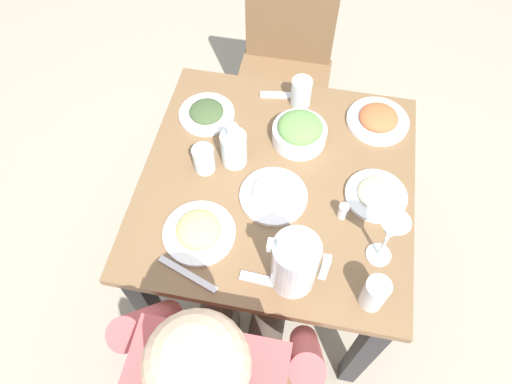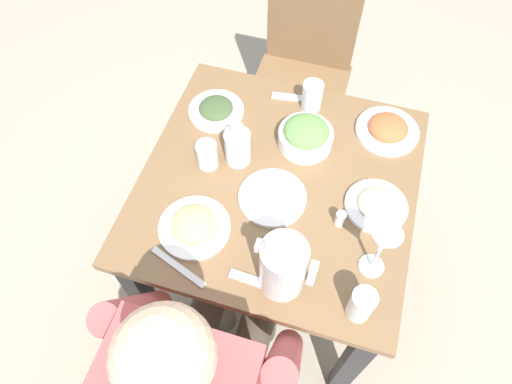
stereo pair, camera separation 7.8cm
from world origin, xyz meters
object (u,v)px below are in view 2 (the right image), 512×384
Objects in this scene: diner_near at (205,361)px; plate_fries at (194,226)px; water_pitcher at (283,267)px; water_glass_far_right at (361,305)px; plate_dolmas at (216,109)px; water_glass_far_left at (208,154)px; water_glass_near_right at (312,96)px; salt_shaker at (340,219)px; salad_bowl at (306,135)px; plate_beans at (376,205)px; wine_glass at (383,244)px; plate_rice_curry at (388,129)px; chair_far at (304,68)px; dining_table at (277,203)px; oil_carafe at (238,148)px; plate_yoghurt at (271,195)px.

diner_near is 0.36m from plate_fries.
water_glass_far_right is (0.21, -0.02, -0.04)m from water_pitcher.
water_glass_far_left reaches higher than plate_dolmas.
water_glass_far_left reaches higher than plate_fries.
plate_dolmas is 0.90× the size of plate_fries.
water_glass_far_right is 0.72m from water_glass_near_right.
salt_shaker is at bearing -12.34° from water_glass_far_left.
salad_bowl reaches higher than plate_beans.
plate_fries is (-0.14, 0.32, 0.10)m from diner_near.
salad_bowl is 0.93× the size of plate_dolmas.
plate_rice_curry is at bearing 93.34° from wine_glass.
wine_glass reaches higher than plate_beans.
diner_near is at bearing -88.32° from chair_far.
dining_table is 0.38m from plate_dolmas.
plate_beans is (0.38, -0.76, 0.24)m from chair_far.
wine_glass is (0.59, -0.41, 0.13)m from plate_dolmas.
plate_dolmas is (-0.58, 0.22, 0.00)m from plate_beans.
chair_far reaches higher than plate_dolmas.
diner_near reaches higher than water_pitcher.
plate_dolmas is at bearing 142.72° from dining_table.
water_pitcher is 0.43m from oil_carafe.
water_glass_far_right is at bearing -12.03° from plate_fries.
dining_table is at bearing 106.95° from water_pitcher.
diner_near reaches higher than oil_carafe.
chair_far reaches higher than plate_beans.
dining_table is 0.24m from oil_carafe.
water_glass_far_right is at bearing -40.84° from plate_yoghurt.
chair_far is at bearing 79.09° from water_glass_far_left.
diner_near reaches higher than chair_far.
plate_yoghurt is at bearing 85.01° from diner_near.
chair_far is 4.22× the size of plate_fries.
chair_far is 1.10m from wine_glass.
chair_far is at bearing 91.68° from diner_near.
plate_beans is at bearing 90.80° from water_glass_far_right.
water_pitcher is 0.38m from plate_beans.
oil_carafe reaches higher than plate_rice_curry.
oil_carafe reaches higher than chair_far.
water_glass_far_right is at bearing -6.42° from water_pitcher.
water_glass_near_right is 0.61m from wine_glass.
water_pitcher is at bearing -108.09° from plate_rice_curry.
salad_bowl is (0.09, 0.71, 0.13)m from diner_near.
plate_dolmas is 0.95× the size of wine_glass.
plate_dolmas is 0.22m from oil_carafe.
plate_beans is at bearing -50.45° from water_glass_near_right.
oil_carafe is at bearing -120.64° from water_glass_near_right.
dining_table is at bearing -17.24° from oil_carafe.
wine_glass is 0.19m from salt_shaker.
oil_carafe is (-0.06, -0.71, 0.29)m from chair_far.
plate_beans is 0.53m from water_glass_far_left.
plate_beans is 0.53m from plate_fries.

